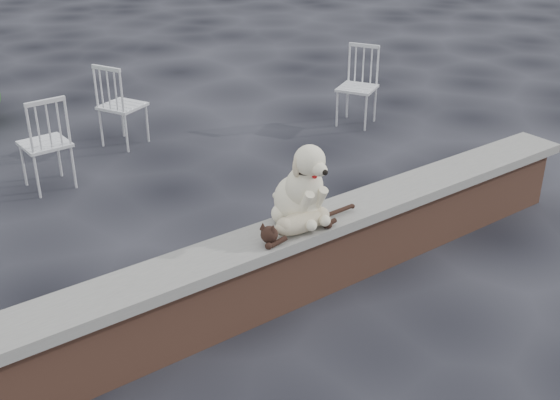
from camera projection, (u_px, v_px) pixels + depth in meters
ground at (271, 305)px, 4.96m from camera, size 60.00×60.00×0.00m
brick_wall at (271, 276)px, 4.85m from camera, size 6.00×0.30×0.50m
capstone at (271, 240)px, 4.72m from camera, size 6.20×0.40×0.08m
dog at (298, 180)px, 4.76m from camera, size 0.42×0.55×0.62m
cat at (302, 221)px, 4.71m from camera, size 1.02×0.27×0.17m
chair_c at (44, 142)px, 6.57m from camera, size 0.58×0.58×0.94m
chair_d at (357, 86)px, 8.21m from camera, size 0.76×0.76×0.94m
chair_e at (122, 104)px, 7.61m from camera, size 0.74×0.74×0.94m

